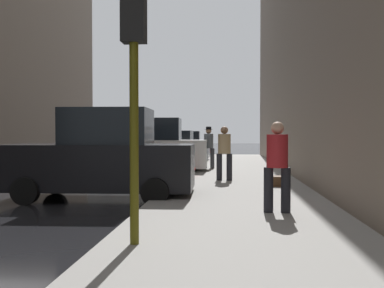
{
  "coord_description": "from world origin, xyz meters",
  "views": [
    {
      "loc": [
        5.75,
        -10.24,
        1.64
      ],
      "look_at": [
        4.6,
        3.47,
        1.3
      ],
      "focal_mm": 40.0,
      "sensor_mm": 36.0,
      "label": 1
    }
  ],
  "objects_px": {
    "traffic_light": "(134,50)",
    "duffel_bag": "(277,181)",
    "parked_black_suv": "(102,158)",
    "pedestrian_with_beanie": "(209,145)",
    "pedestrian_in_red_jacket": "(277,162)",
    "parked_white_van": "(151,148)",
    "parked_gray_coupe": "(172,147)",
    "fire_hydrant": "(189,167)",
    "parked_red_hatchback": "(184,144)",
    "pedestrian_in_tan_coat": "(224,150)"
  },
  "relations": [
    {
      "from": "parked_gray_coupe",
      "to": "traffic_light",
      "type": "bearing_deg",
      "value": -84.18
    },
    {
      "from": "parked_gray_coupe",
      "to": "pedestrian_in_tan_coat",
      "type": "xyz_separation_m",
      "value": [
        3.0,
        -10.3,
        0.26
      ]
    },
    {
      "from": "parked_black_suv",
      "to": "parked_white_van",
      "type": "height_order",
      "value": "same"
    },
    {
      "from": "parked_gray_coupe",
      "to": "pedestrian_in_red_jacket",
      "type": "xyz_separation_m",
      "value": [
        4.03,
        -15.72,
        0.26
      ]
    },
    {
      "from": "fire_hydrant",
      "to": "traffic_light",
      "type": "height_order",
      "value": "traffic_light"
    },
    {
      "from": "parked_black_suv",
      "to": "duffel_bag",
      "type": "xyz_separation_m",
      "value": [
        4.5,
        1.86,
        -0.74
      ]
    },
    {
      "from": "parked_gray_coupe",
      "to": "duffel_bag",
      "type": "relative_size",
      "value": 9.69
    },
    {
      "from": "parked_gray_coupe",
      "to": "duffel_bag",
      "type": "bearing_deg",
      "value": -68.86
    },
    {
      "from": "pedestrian_with_beanie",
      "to": "pedestrian_in_red_jacket",
      "type": "xyz_separation_m",
      "value": [
        1.74,
        -10.14,
        -0.03
      ]
    },
    {
      "from": "parked_black_suv",
      "to": "pedestrian_in_red_jacket",
      "type": "bearing_deg",
      "value": -28.9
    },
    {
      "from": "parked_black_suv",
      "to": "parked_gray_coupe",
      "type": "distance_m",
      "value": 13.5
    },
    {
      "from": "parked_red_hatchback",
      "to": "pedestrian_in_tan_coat",
      "type": "relative_size",
      "value": 2.48
    },
    {
      "from": "parked_red_hatchback",
      "to": "traffic_light",
      "type": "distance_m",
      "value": 24.96
    },
    {
      "from": "pedestrian_with_beanie",
      "to": "parked_black_suv",
      "type": "bearing_deg",
      "value": -106.12
    },
    {
      "from": "parked_gray_coupe",
      "to": "pedestrian_with_beanie",
      "type": "distance_m",
      "value": 6.04
    },
    {
      "from": "parked_black_suv",
      "to": "traffic_light",
      "type": "height_order",
      "value": "traffic_light"
    },
    {
      "from": "traffic_light",
      "to": "pedestrian_in_red_jacket",
      "type": "bearing_deg",
      "value": 48.65
    },
    {
      "from": "parked_white_van",
      "to": "parked_gray_coupe",
      "type": "height_order",
      "value": "parked_white_van"
    },
    {
      "from": "pedestrian_with_beanie",
      "to": "pedestrian_in_red_jacket",
      "type": "relative_size",
      "value": 1.04
    },
    {
      "from": "parked_white_van",
      "to": "traffic_light",
      "type": "height_order",
      "value": "traffic_light"
    },
    {
      "from": "pedestrian_in_tan_coat",
      "to": "duffel_bag",
      "type": "xyz_separation_m",
      "value": [
        1.5,
        -1.34,
        -0.81
      ]
    },
    {
      "from": "parked_gray_coupe",
      "to": "traffic_light",
      "type": "relative_size",
      "value": 1.18
    },
    {
      "from": "fire_hydrant",
      "to": "traffic_light",
      "type": "bearing_deg",
      "value": -89.67
    },
    {
      "from": "pedestrian_in_red_jacket",
      "to": "pedestrian_in_tan_coat",
      "type": "height_order",
      "value": "same"
    },
    {
      "from": "parked_red_hatchback",
      "to": "parked_black_suv",
      "type": "bearing_deg",
      "value": -90.0
    },
    {
      "from": "parked_black_suv",
      "to": "pedestrian_in_red_jacket",
      "type": "height_order",
      "value": "parked_black_suv"
    },
    {
      "from": "parked_white_van",
      "to": "traffic_light",
      "type": "distance_m",
      "value": 11.74
    },
    {
      "from": "traffic_light",
      "to": "parked_white_van",
      "type": "bearing_deg",
      "value": 99.19
    },
    {
      "from": "parked_black_suv",
      "to": "fire_hydrant",
      "type": "distance_m",
      "value": 4.37
    },
    {
      "from": "parked_red_hatchback",
      "to": "pedestrian_with_beanie",
      "type": "xyz_separation_m",
      "value": [
        2.29,
        -12.2,
        0.29
      ]
    },
    {
      "from": "parked_red_hatchback",
      "to": "pedestrian_with_beanie",
      "type": "bearing_deg",
      "value": -79.38
    },
    {
      "from": "parked_black_suv",
      "to": "pedestrian_with_beanie",
      "type": "bearing_deg",
      "value": 73.88
    },
    {
      "from": "parked_white_van",
      "to": "pedestrian_in_red_jacket",
      "type": "height_order",
      "value": "parked_white_van"
    },
    {
      "from": "traffic_light",
      "to": "duffel_bag",
      "type": "bearing_deg",
      "value": 68.03
    },
    {
      "from": "parked_black_suv",
      "to": "parked_gray_coupe",
      "type": "bearing_deg",
      "value": 90.0
    },
    {
      "from": "parked_white_van",
      "to": "pedestrian_in_tan_coat",
      "type": "relative_size",
      "value": 2.73
    },
    {
      "from": "duffel_bag",
      "to": "parked_black_suv",
      "type": "bearing_deg",
      "value": -157.58
    },
    {
      "from": "parked_white_van",
      "to": "pedestrian_with_beanie",
      "type": "xyz_separation_m",
      "value": [
        2.29,
        1.16,
        0.1
      ]
    },
    {
      "from": "parked_white_van",
      "to": "parked_gray_coupe",
      "type": "bearing_deg",
      "value": 90.0
    },
    {
      "from": "pedestrian_with_beanie",
      "to": "pedestrian_in_red_jacket",
      "type": "bearing_deg",
      "value": -80.24
    },
    {
      "from": "parked_white_van",
      "to": "parked_red_hatchback",
      "type": "height_order",
      "value": "parked_white_van"
    },
    {
      "from": "parked_white_van",
      "to": "duffel_bag",
      "type": "bearing_deg",
      "value": -47.45
    },
    {
      "from": "parked_black_suv",
      "to": "traffic_light",
      "type": "bearing_deg",
      "value": -68.49
    },
    {
      "from": "traffic_light",
      "to": "pedestrian_with_beanie",
      "type": "relative_size",
      "value": 2.03
    },
    {
      "from": "parked_red_hatchback",
      "to": "pedestrian_in_tan_coat",
      "type": "bearing_deg",
      "value": -79.96
    },
    {
      "from": "parked_white_van",
      "to": "parked_red_hatchback",
      "type": "bearing_deg",
      "value": 90.0
    },
    {
      "from": "fire_hydrant",
      "to": "pedestrian_with_beanie",
      "type": "height_order",
      "value": "pedestrian_with_beanie"
    },
    {
      "from": "traffic_light",
      "to": "pedestrian_with_beanie",
      "type": "bearing_deg",
      "value": 88.03
    },
    {
      "from": "fire_hydrant",
      "to": "pedestrian_in_red_jacket",
      "type": "height_order",
      "value": "pedestrian_in_red_jacket"
    },
    {
      "from": "pedestrian_with_beanie",
      "to": "duffel_bag",
      "type": "relative_size",
      "value": 4.04
    }
  ]
}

